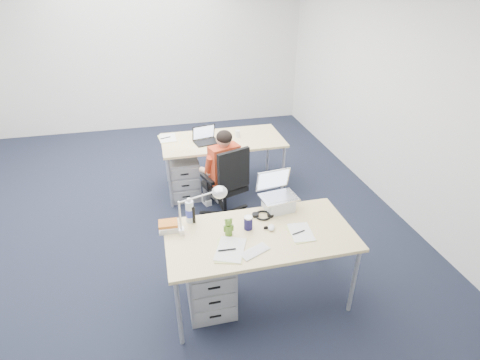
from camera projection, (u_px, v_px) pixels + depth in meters
name	position (u px, v px, depth m)	size (l,w,h in m)	color
floor	(155.00, 232.00, 4.41)	(7.00, 7.00, 0.00)	black
room	(135.00, 87.00, 3.57)	(6.02, 7.02, 2.80)	silver
desk_near	(260.00, 238.00, 3.21)	(1.60, 0.80, 0.73)	#D8BD7D
desk_far	(223.00, 142.00, 4.99)	(1.60, 0.80, 0.73)	#D8BD7D
office_chair	(226.00, 198.00, 4.53)	(0.79, 0.79, 0.98)	black
seated_person	(220.00, 171.00, 4.51)	(0.46, 0.66, 1.13)	red
drawer_pedestal_near	(210.00, 281.00, 3.32)	(0.40, 0.50, 0.55)	#96989B
drawer_pedestal_far	(183.00, 177.00, 5.01)	(0.40, 0.50, 0.55)	#96989B
silver_laptop	(279.00, 193.00, 3.43)	(0.33, 0.26, 0.35)	silver
wireless_keyboard	(255.00, 251.00, 2.97)	(0.25, 0.10, 0.01)	white
computer_mouse	(271.00, 228.00, 3.23)	(0.06, 0.09, 0.03)	white
headphones	(263.00, 215.00, 3.40)	(0.20, 0.15, 0.03)	black
can_koozie	(248.00, 223.00, 3.22)	(0.07, 0.07, 0.12)	#181543
water_bottle	(190.00, 210.00, 3.28)	(0.08, 0.08, 0.24)	silver
bear_figurine	(229.00, 227.00, 3.13)	(0.09, 0.07, 0.17)	#386A1C
book_stack	(169.00, 226.00, 3.21)	(0.17, 0.13, 0.08)	silver
cordless_phone	(193.00, 215.00, 3.29)	(0.04, 0.03, 0.16)	black
papers_left	(229.00, 250.00, 2.98)	(0.21, 0.31, 0.01)	#D7D97D
papers_right	(300.00, 233.00, 3.18)	(0.18, 0.26, 0.01)	#D7D97D
sunglasses	(269.00, 228.00, 3.24)	(0.09, 0.04, 0.02)	black
desk_lamp	(195.00, 210.00, 3.11)	(0.38, 0.14, 0.43)	silver
dark_laptop	(206.00, 135.00, 4.82)	(0.31, 0.30, 0.22)	black
far_cup	(238.00, 134.00, 5.02)	(0.06, 0.06, 0.09)	white
far_papers	(167.00, 138.00, 4.99)	(0.21, 0.30, 0.01)	white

